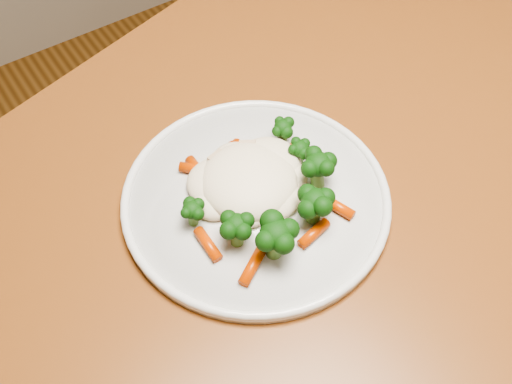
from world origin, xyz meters
The scene contains 3 objects.
dining_table centered at (-0.08, 0.12, 0.65)m, with size 1.38×1.10×0.75m.
plate centered at (-0.15, 0.17, 0.76)m, with size 0.30×0.30×0.01m, color white.
meal centered at (-0.15, 0.17, 0.78)m, with size 0.18×0.18×0.05m.
Camera 1 is at (-0.39, -0.18, 1.33)m, focal length 45.00 mm.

